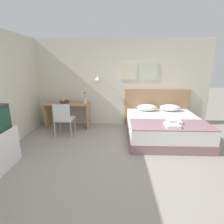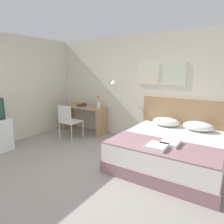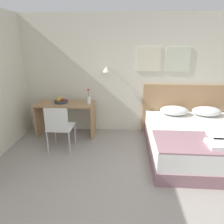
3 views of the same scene
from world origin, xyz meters
The scene contains 13 objects.
ground_plane centered at (0.00, 0.00, 0.00)m, with size 24.00×24.00×0.00m, color gray.
wall_back centered at (0.01, 2.64, 1.33)m, with size 5.74×0.31×2.65m.
bed centered at (1.28, 1.57, 0.27)m, with size 1.89×1.97×0.54m.
headboard centered at (1.28, 2.58, 0.58)m, with size 2.01×0.06×1.16m.
pillow_left centered at (0.94, 2.30, 0.64)m, with size 0.61×0.41×0.19m.
pillow_right centered at (1.63, 2.30, 0.64)m, with size 0.61×0.41×0.19m.
throw_blanket centered at (1.28, 0.99, 0.56)m, with size 1.84×0.79×0.02m.
folded_towel_near_foot centered at (1.40, 1.13, 0.60)m, with size 0.28×0.34×0.06m.
folded_towel_mid_bed centered at (1.27, 0.86, 0.60)m, with size 0.30×0.32×0.06m.
desk centered at (-1.48, 2.27, 0.54)m, with size 1.30×0.53×0.77m.
desk_chair centered at (-1.40, 1.55, 0.54)m, with size 0.47×0.47×0.91m.
fruit_bowl centered at (-1.57, 2.30, 0.81)m, with size 0.29×0.29×0.13m.
flower_vase centered at (-0.93, 2.25, 0.88)m, with size 0.09×0.09×0.34m.
Camera 2 is at (2.29, -2.05, 1.79)m, focal length 32.00 mm.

